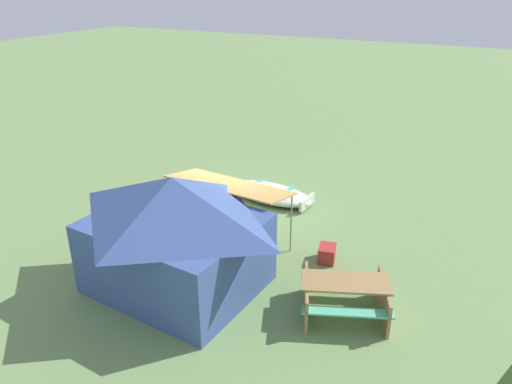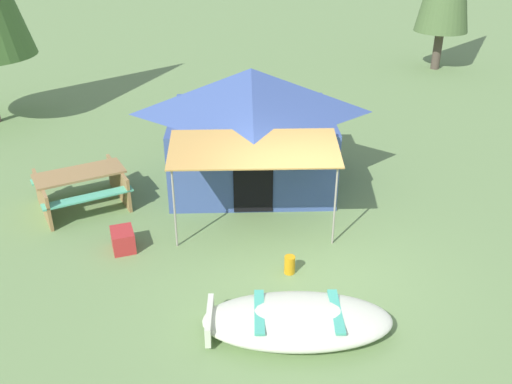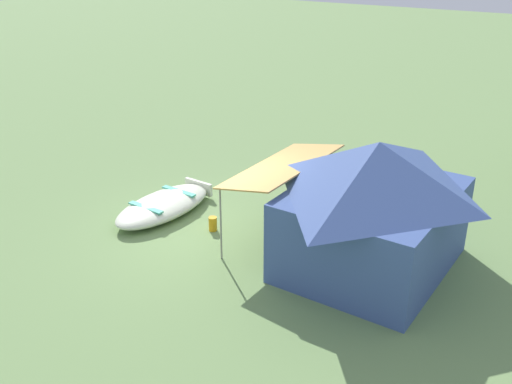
% 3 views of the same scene
% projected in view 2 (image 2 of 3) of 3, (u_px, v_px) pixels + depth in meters
% --- Properties ---
extents(ground_plane, '(80.00, 80.00, 0.00)m').
position_uv_depth(ground_plane, '(303.00, 266.00, 9.30)').
color(ground_plane, '#6E9054').
extents(beached_rowboat, '(2.79, 1.51, 0.41)m').
position_uv_depth(beached_rowboat, '(296.00, 320.00, 7.77)').
color(beached_rowboat, beige).
rests_on(beached_rowboat, ground_plane).
extents(canvas_cabin_tent, '(3.78, 4.30, 2.51)m').
position_uv_depth(canvas_cabin_tent, '(251.00, 126.00, 11.50)').
color(canvas_cabin_tent, '#3C5593').
rests_on(canvas_cabin_tent, ground_plane).
extents(picnic_table, '(2.11, 1.97, 0.75)m').
position_uv_depth(picnic_table, '(81.00, 185.00, 10.93)').
color(picnic_table, '#9B7848').
rests_on(picnic_table, ground_plane).
extents(cooler_box, '(0.48, 0.57, 0.37)m').
position_uv_depth(cooler_box, '(123.00, 240.00, 9.68)').
color(cooler_box, '#B52C2C').
rests_on(cooler_box, ground_plane).
extents(fuel_can, '(0.22, 0.22, 0.31)m').
position_uv_depth(fuel_can, '(290.00, 265.00, 9.06)').
color(fuel_can, orange).
rests_on(fuel_can, ground_plane).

